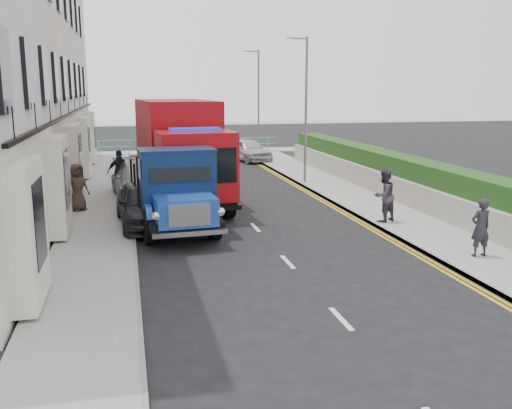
% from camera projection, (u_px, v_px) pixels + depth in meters
% --- Properties ---
extents(ground, '(120.00, 120.00, 0.00)m').
position_uv_depth(ground, '(311.00, 287.00, 13.63)').
color(ground, black).
rests_on(ground, ground).
extents(pavement_west, '(2.40, 38.00, 0.12)m').
position_uv_depth(pavement_west, '(100.00, 214.00, 21.08)').
color(pavement_west, gray).
rests_on(pavement_west, ground).
extents(pavement_east, '(2.60, 38.00, 0.12)m').
position_uv_depth(pavement_east, '(365.00, 202.00, 23.36)').
color(pavement_east, gray).
rests_on(pavement_east, ground).
extents(promenade, '(30.00, 2.50, 0.12)m').
position_uv_depth(promenade, '(185.00, 152.00, 41.31)').
color(promenade, gray).
rests_on(promenade, ground).
extents(sea_plane, '(120.00, 120.00, 0.00)m').
position_uv_depth(sea_plane, '(160.00, 126.00, 70.92)').
color(sea_plane, slate).
rests_on(sea_plane, ground).
extents(garden_east, '(1.45, 28.00, 1.75)m').
position_uv_depth(garden_east, '(409.00, 180.00, 23.61)').
color(garden_east, '#B2AD9E').
rests_on(garden_east, ground).
extents(seafront_railing, '(13.00, 0.08, 1.11)m').
position_uv_depth(seafront_railing, '(186.00, 146.00, 40.44)').
color(seafront_railing, '#59B2A5').
rests_on(seafront_railing, ground).
extents(lamp_mid, '(1.23, 0.18, 7.00)m').
position_uv_depth(lamp_mid, '(304.00, 102.00, 27.10)').
color(lamp_mid, slate).
rests_on(lamp_mid, ground).
extents(lamp_far, '(1.23, 0.18, 7.00)m').
position_uv_depth(lamp_far, '(257.00, 98.00, 36.65)').
color(lamp_far, slate).
rests_on(lamp_far, ground).
extents(bedford_lorry, '(2.69, 5.98, 2.76)m').
position_uv_depth(bedford_lorry, '(177.00, 196.00, 18.23)').
color(bedford_lorry, black).
rests_on(bedford_lorry, ground).
extents(red_lorry, '(3.29, 8.11, 4.15)m').
position_uv_depth(red_lorry, '(180.00, 150.00, 22.99)').
color(red_lorry, black).
rests_on(red_lorry, ground).
extents(parked_car_front, '(2.16, 4.65, 1.54)m').
position_uv_depth(parked_car_front, '(146.00, 204.00, 19.37)').
color(parked_car_front, black).
rests_on(parked_car_front, ground).
extents(parked_car_mid, '(1.46, 4.06, 1.33)m').
position_uv_depth(parked_car_mid, '(165.00, 183.00, 24.38)').
color(parked_car_mid, '#5E8EC9').
rests_on(parked_car_mid, ground).
extents(parked_car_rear, '(2.78, 5.62, 1.57)m').
position_uv_depth(parked_car_rear, '(141.00, 181.00, 24.14)').
color(parked_car_rear, '#9A9B9F').
rests_on(parked_car_rear, ground).
extents(seafront_car_left, '(2.60, 5.23, 1.42)m').
position_uv_depth(seafront_car_left, '(163.00, 150.00, 36.97)').
color(seafront_car_left, black).
rests_on(seafront_car_left, ground).
extents(seafront_car_right, '(2.77, 4.53, 1.44)m').
position_uv_depth(seafront_car_right, '(248.00, 150.00, 36.72)').
color(seafront_car_right, '#BABABF').
rests_on(seafront_car_right, ground).
extents(pedestrian_east_near, '(0.61, 0.42, 1.61)m').
position_uv_depth(pedestrian_east_near, '(481.00, 228.00, 15.52)').
color(pedestrian_east_near, '#222228').
rests_on(pedestrian_east_near, pavement_east).
extents(pedestrian_east_far, '(1.09, 0.99, 1.82)m').
position_uv_depth(pedestrian_east_far, '(384.00, 196.00, 19.54)').
color(pedestrian_east_far, '#37303B').
rests_on(pedestrian_east_far, pavement_east).
extents(pedestrian_west_near, '(1.17, 0.64, 1.89)m').
position_uv_depth(pedestrian_west_near, '(120.00, 172.00, 24.81)').
color(pedestrian_west_near, '#18232C').
rests_on(pedestrian_west_near, pavement_west).
extents(pedestrian_west_far, '(1.03, 0.98, 1.78)m').
position_uv_depth(pedestrian_west_far, '(78.00, 187.00, 21.31)').
color(pedestrian_west_far, '#372F27').
rests_on(pedestrian_west_far, pavement_west).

